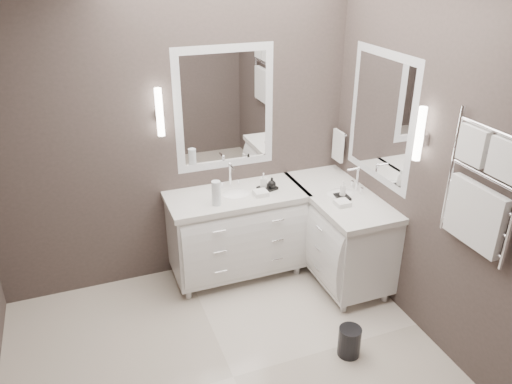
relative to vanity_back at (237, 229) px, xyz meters
name	(u,v)px	position (x,y,z in m)	size (l,w,h in m)	color
floor	(233,377)	(-0.45, -1.23, -0.49)	(3.20, 3.00, 0.01)	beige
wall_back	(175,136)	(-0.45, 0.28, 0.86)	(3.20, 0.01, 2.70)	#433835
wall_right	(443,176)	(1.15, -1.23, 0.86)	(0.01, 3.00, 2.70)	#433835
vanity_back	(237,229)	(0.00, 0.00, 0.00)	(1.24, 0.59, 0.97)	white
vanity_right	(338,229)	(0.88, -0.33, 0.00)	(0.59, 1.24, 0.97)	white
mirror_back	(225,109)	(0.00, 0.26, 1.06)	(0.90, 0.02, 1.10)	white
mirror_right	(381,117)	(1.14, -0.43, 1.06)	(0.02, 0.90, 1.10)	white
sconce_back	(160,113)	(-0.58, 0.20, 1.11)	(0.06, 0.06, 0.40)	white
sconce_right	(419,135)	(1.08, -1.01, 1.11)	(0.06, 0.06, 0.40)	white
towel_bar_corner	(338,145)	(1.09, 0.13, 0.63)	(0.03, 0.22, 0.30)	white
towel_ladder	(480,194)	(1.10, -1.63, 0.91)	(0.06, 0.58, 0.90)	white
waste_bin	(349,341)	(0.45, -1.32, -0.36)	(0.17, 0.17, 0.24)	black
amenity_tray_back	(267,188)	(0.29, -0.02, 0.38)	(0.16, 0.12, 0.02)	black
amenity_tray_right	(342,197)	(0.84, -0.41, 0.38)	(0.11, 0.14, 0.02)	black
water_bottle	(216,193)	(-0.22, -0.15, 0.47)	(0.08, 0.08, 0.22)	silver
soap_bottle_a	(264,180)	(0.26, 0.00, 0.45)	(0.06, 0.06, 0.13)	white
soap_bottle_b	(272,183)	(0.32, -0.05, 0.44)	(0.08, 0.08, 0.10)	black
soap_bottle_c	(343,188)	(0.84, -0.41, 0.46)	(0.05, 0.05, 0.14)	white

